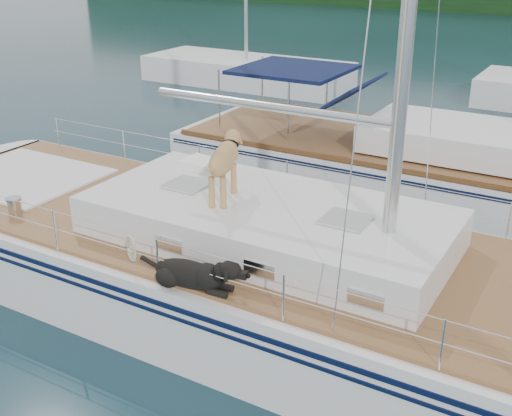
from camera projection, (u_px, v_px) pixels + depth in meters
The scene contains 4 objects.
ground at pixel (222, 299), 10.16m from camera, with size 120.00×120.00×0.00m, color black.
main_sailboat at pixel (226, 263), 9.85m from camera, with size 12.00×3.84×14.01m.
neighbor_sailboat at pixel (428, 171), 13.82m from camera, with size 11.00×3.50×13.30m.
bg_boat_west at pixel (246, 72), 24.83m from camera, with size 8.00×3.00×11.65m.
Camera 1 is at (4.90, -7.32, 5.30)m, focal length 45.00 mm.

